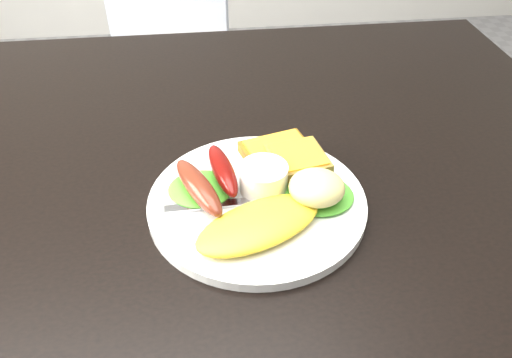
% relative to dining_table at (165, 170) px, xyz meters
% --- Properties ---
extents(dining_table, '(1.20, 0.80, 0.04)m').
position_rel_dining_table_xyz_m(dining_table, '(0.00, 0.00, 0.00)').
color(dining_table, black).
rests_on(dining_table, ground).
extents(dining_chair, '(0.43, 0.43, 0.04)m').
position_rel_dining_table_xyz_m(dining_chair, '(-0.03, 0.76, -0.28)').
color(dining_chair, '#A37C4E').
rests_on(dining_chair, ground).
extents(plate, '(0.25, 0.25, 0.01)m').
position_rel_dining_table_xyz_m(plate, '(0.11, -0.11, 0.03)').
color(plate, white).
rests_on(plate, dining_table).
extents(lettuce_left, '(0.08, 0.07, 0.01)m').
position_rel_dining_table_xyz_m(lettuce_left, '(0.05, -0.09, 0.04)').
color(lettuce_left, green).
rests_on(lettuce_left, plate).
extents(lettuce_right, '(0.10, 0.10, 0.01)m').
position_rel_dining_table_xyz_m(lettuce_right, '(0.18, -0.11, 0.04)').
color(lettuce_right, '#388D2E').
rests_on(lettuce_right, plate).
extents(omelette, '(0.16, 0.12, 0.02)m').
position_rel_dining_table_xyz_m(omelette, '(0.11, -0.16, 0.04)').
color(omelette, '#FFF21E').
rests_on(omelette, plate).
extents(sausage_a, '(0.07, 0.11, 0.03)m').
position_rel_dining_table_xyz_m(sausage_a, '(0.04, -0.10, 0.05)').
color(sausage_a, maroon).
rests_on(sausage_a, lettuce_left).
extents(sausage_b, '(0.04, 0.10, 0.02)m').
position_rel_dining_table_xyz_m(sausage_b, '(0.07, -0.08, 0.05)').
color(sausage_b, '#620A08').
rests_on(sausage_b, lettuce_left).
extents(ramekin, '(0.06, 0.06, 0.03)m').
position_rel_dining_table_xyz_m(ramekin, '(0.12, -0.09, 0.05)').
color(ramekin, white).
rests_on(ramekin, plate).
extents(toast_a, '(0.10, 0.10, 0.01)m').
position_rel_dining_table_xyz_m(toast_a, '(0.15, -0.04, 0.04)').
color(toast_a, olive).
rests_on(toast_a, plate).
extents(toast_b, '(0.08, 0.08, 0.01)m').
position_rel_dining_table_xyz_m(toast_b, '(0.16, -0.07, 0.05)').
color(toast_b, olive).
rests_on(toast_b, toast_a).
extents(potato_salad, '(0.07, 0.07, 0.03)m').
position_rel_dining_table_xyz_m(potato_salad, '(0.17, -0.12, 0.06)').
color(potato_salad, beige).
rests_on(potato_salad, lettuce_right).
extents(fork, '(0.14, 0.01, 0.00)m').
position_rel_dining_table_xyz_m(fork, '(0.07, -0.12, 0.03)').
color(fork, '#ADAFB7').
rests_on(fork, plate).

